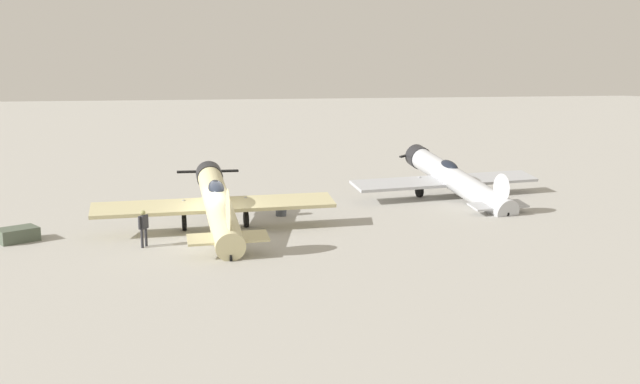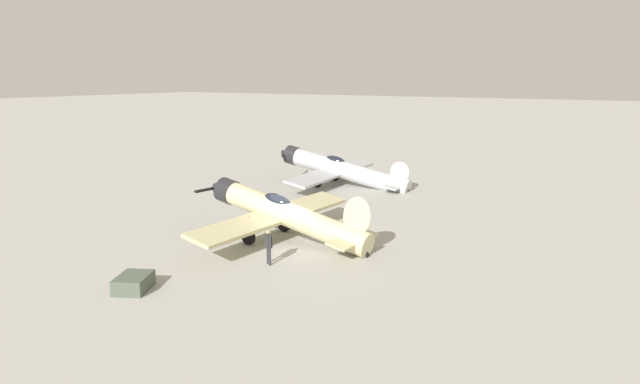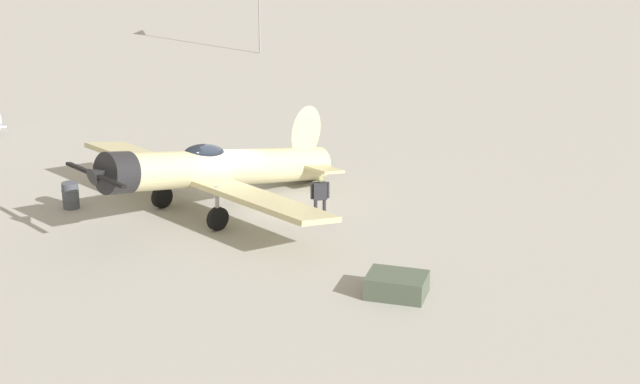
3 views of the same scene
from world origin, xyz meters
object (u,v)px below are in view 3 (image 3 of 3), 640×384
airplane_foreground (215,169)px  fuel_drum (71,195)px  equipment_crate (397,285)px  ground_crew_mechanic (320,195)px

airplane_foreground → fuel_drum: (3.28, -3.94, -1.04)m
airplane_foreground → equipment_crate: size_ratio=5.77×
ground_crew_mechanic → equipment_crate: size_ratio=0.82×
airplane_foreground → ground_crew_mechanic: (-1.55, 3.52, -0.50)m
ground_crew_mechanic → equipment_crate: 6.25m
fuel_drum → ground_crew_mechanic: bearing=122.9°
airplane_foreground → fuel_drum: 5.23m
airplane_foreground → equipment_crate: (1.28, 9.05, -1.19)m
equipment_crate → fuel_drum: fuel_drum is taller
ground_crew_mechanic → fuel_drum: size_ratio=1.79×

